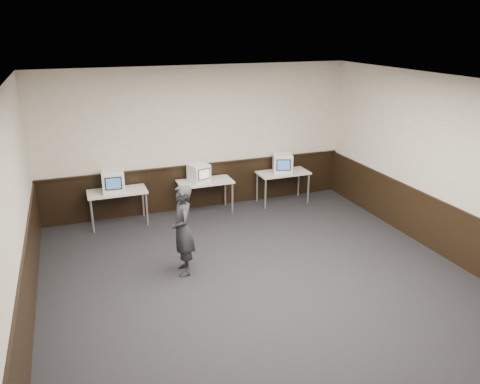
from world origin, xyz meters
name	(u,v)px	position (x,y,z in m)	size (l,w,h in m)	color
floor	(270,293)	(0.00, 0.00, 0.00)	(8.00, 8.00, 0.00)	black
ceiling	(276,87)	(0.00, 0.00, 3.20)	(8.00, 8.00, 0.00)	white
back_wall	(199,139)	(0.00, 4.00, 1.60)	(7.00, 7.00, 0.00)	beige
left_wall	(10,233)	(-3.50, 0.00, 1.60)	(8.00, 8.00, 0.00)	beige
right_wall	(460,173)	(3.50, 0.00, 1.60)	(8.00, 8.00, 0.00)	beige
wainscot_back	(201,186)	(0.00, 3.98, 0.50)	(6.98, 0.04, 1.00)	black
wainscot_left	(26,310)	(-3.48, 0.00, 0.50)	(0.04, 7.98, 1.00)	black
wainscot_right	(449,232)	(3.48, 0.00, 0.50)	(0.04, 7.98, 1.00)	black
wainscot_rail	(200,165)	(0.00, 3.96, 1.02)	(6.98, 0.06, 0.04)	black
desk_left	(117,194)	(-1.90, 3.60, 0.68)	(1.20, 0.60, 0.75)	silver
desk_center	(205,184)	(0.00, 3.60, 0.68)	(1.20, 0.60, 0.75)	silver
desk_right	(283,175)	(1.90, 3.60, 0.68)	(1.20, 0.60, 0.75)	silver
emac_left	(113,181)	(-1.96, 3.59, 0.97)	(0.47, 0.50, 0.44)	white
emac_center	(199,173)	(-0.13, 3.62, 0.95)	(0.49, 0.51, 0.39)	white
emac_right	(283,163)	(1.87, 3.59, 0.97)	(0.57, 0.58, 0.44)	white
person	(183,230)	(-1.11, 1.13, 0.78)	(0.57, 0.37, 1.56)	#24262A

